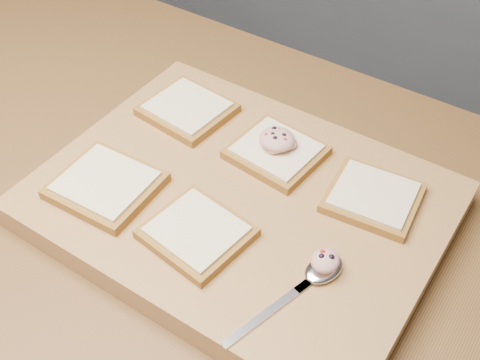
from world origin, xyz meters
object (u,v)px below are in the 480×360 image
object	(u,v)px
bread_far_center	(276,152)
spoon	(316,275)
tuna_salad_dollop	(277,139)
cutting_board	(240,204)

from	to	relation	value
bread_far_center	spoon	size ratio (longest dim) A/B	0.71
tuna_salad_dollop	spoon	bearing A→B (deg)	-46.34
bread_far_center	spoon	distance (m)	0.22
bread_far_center	tuna_salad_dollop	size ratio (longest dim) A/B	2.51
spoon	tuna_salad_dollop	bearing A→B (deg)	133.66
cutting_board	bread_far_center	xyz separation A→B (m)	(0.00, 0.09, 0.03)
bread_far_center	spoon	world-z (taller)	bread_far_center
cutting_board	spoon	world-z (taller)	spoon
tuna_salad_dollop	spoon	xyz separation A→B (m)	(0.15, -0.16, -0.02)
cutting_board	spoon	bearing A→B (deg)	-23.32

